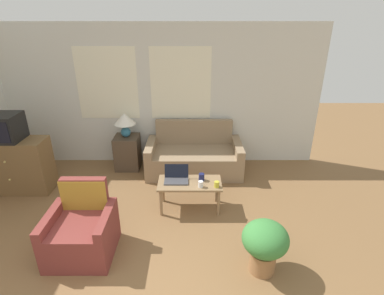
% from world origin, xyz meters
% --- Properties ---
extents(wall_back, '(6.36, 0.06, 2.60)m').
position_xyz_m(wall_back, '(-0.00, 3.70, 1.31)').
color(wall_back, silver).
rests_on(wall_back, ground_plane).
extents(couch, '(1.72, 0.86, 0.90)m').
position_xyz_m(couch, '(0.83, 3.26, 0.27)').
color(couch, '#937A5B').
rests_on(couch, ground_plane).
extents(armchair, '(0.76, 0.72, 0.88)m').
position_xyz_m(armchair, '(-0.54, 1.14, 0.28)').
color(armchair, brown).
rests_on(armchair, ground_plane).
extents(tv_dresser, '(1.09, 0.47, 0.90)m').
position_xyz_m(tv_dresser, '(-2.08, 2.57, 0.45)').
color(tv_dresser, brown).
rests_on(tv_dresser, ground_plane).
extents(television, '(0.45, 0.47, 0.42)m').
position_xyz_m(television, '(-2.08, 2.57, 1.11)').
color(television, black).
rests_on(television, tv_dresser).
extents(side_table, '(0.45, 0.45, 0.63)m').
position_xyz_m(side_table, '(-0.42, 3.38, 0.32)').
color(side_table, '#4C3D2D').
rests_on(side_table, ground_plane).
extents(table_lamp, '(0.39, 0.39, 0.45)m').
position_xyz_m(table_lamp, '(-0.42, 3.38, 0.94)').
color(table_lamp, teal).
rests_on(table_lamp, side_table).
extents(coffee_table, '(0.93, 0.46, 0.45)m').
position_xyz_m(coffee_table, '(0.76, 2.04, 0.39)').
color(coffee_table, '#8E704C').
rests_on(coffee_table, ground_plane).
extents(laptop, '(0.35, 0.26, 0.22)m').
position_xyz_m(laptop, '(0.56, 2.09, 0.50)').
color(laptop, '#47474C').
rests_on(laptop, coffee_table).
extents(cup_navy, '(0.07, 0.07, 0.09)m').
position_xyz_m(cup_navy, '(1.15, 1.91, 0.49)').
color(cup_navy, gold).
rests_on(cup_navy, coffee_table).
extents(cup_yellow, '(0.08, 0.08, 0.11)m').
position_xyz_m(cup_yellow, '(0.94, 2.10, 0.50)').
color(cup_yellow, '#191E4C').
rests_on(cup_yellow, coffee_table).
extents(cup_white, '(0.07, 0.07, 0.09)m').
position_xyz_m(cup_white, '(0.92, 1.91, 0.49)').
color(cup_white, white).
rests_on(cup_white, coffee_table).
extents(potted_plant, '(0.52, 0.52, 0.65)m').
position_xyz_m(potted_plant, '(1.60, 0.82, 0.40)').
color(potted_plant, '#996B42').
rests_on(potted_plant, ground_plane).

